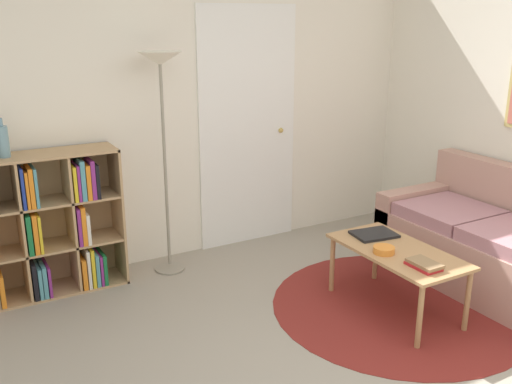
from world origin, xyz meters
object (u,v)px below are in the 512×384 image
(bookshelf, at_px, (41,227))
(bottle_right, at_px, (3,141))
(couch, at_px, (493,245))
(coffee_table, at_px, (397,256))
(laptop, at_px, (374,234))
(bowl, at_px, (384,250))
(floor_lamp, at_px, (161,82))

(bookshelf, xyz_separation_m, bottle_right, (-0.18, 0.00, 0.65))
(couch, xyz_separation_m, coffee_table, (-0.97, 0.02, 0.11))
(laptop, xyz_separation_m, bowl, (-0.16, -0.28, 0.01))
(coffee_table, relative_size, bottle_right, 3.61)
(couch, xyz_separation_m, laptop, (-0.94, 0.30, 0.17))
(couch, distance_m, bottle_right, 3.66)
(laptop, bearing_deg, floor_lamp, 136.00)
(couch, bearing_deg, bowl, 179.00)
(couch, distance_m, laptop, 1.00)
(bookshelf, distance_m, bottle_right, 0.68)
(bottle_right, bearing_deg, floor_lamp, -4.21)
(coffee_table, bearing_deg, bowl, 178.93)
(couch, height_order, bowl, couch)
(bookshelf, relative_size, bottle_right, 3.99)
(floor_lamp, relative_size, laptop, 5.24)
(couch, distance_m, coffee_table, 0.98)
(floor_lamp, height_order, coffee_table, floor_lamp)
(bookshelf, distance_m, bowl, 2.45)
(bookshelf, height_order, coffee_table, bookshelf)
(coffee_table, bearing_deg, laptop, 83.40)
(laptop, relative_size, bowl, 2.29)
(coffee_table, relative_size, laptop, 2.93)
(bookshelf, relative_size, laptop, 3.24)
(coffee_table, relative_size, bowl, 6.70)
(laptop, height_order, bottle_right, bottle_right)
(floor_lamp, height_order, laptop, floor_lamp)
(bowl, relative_size, bottle_right, 0.54)
(bookshelf, xyz_separation_m, bowl, (1.95, -1.48, -0.04))
(bookshelf, bearing_deg, floor_lamp, -4.83)
(couch, relative_size, laptop, 4.87)
(laptop, distance_m, bottle_right, 2.68)
(coffee_table, distance_m, bowl, 0.14)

